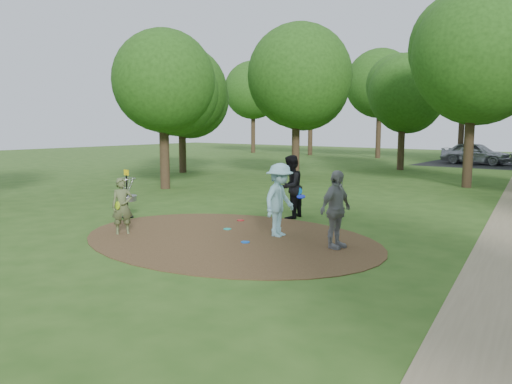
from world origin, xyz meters
The scene contains 12 objects.
ground centered at (0.00, 0.00, 0.00)m, with size 100.00×100.00×0.00m, color #2D5119.
dirt_clearing centered at (0.00, 0.00, 0.01)m, with size 8.40×8.40×0.02m, color #47301C.
player_observer_with_disc centered at (-2.61, -1.34, 0.77)m, with size 0.62×0.67×1.54m.
player_throwing_with_disc centered at (0.93, 1.02, 0.98)m, with size 1.26×1.33×1.96m.
player_walking_with_disc centered at (-0.31, 3.40, 1.00)m, with size 0.90×1.08×2.00m.
player_waiting_with_disc centered at (2.73, 0.76, 0.95)m, with size 0.59×1.16×1.89m.
disc_ground_cyan centered at (-0.71, 0.80, 0.03)m, with size 0.22×0.22×0.02m, color #16B6A2.
disc_ground_blue centered at (0.68, -0.13, 0.03)m, with size 0.22×0.22×0.02m, color blue.
disc_ground_red centered at (-1.23, 2.02, 0.03)m, with size 0.22×0.22×0.02m, color red.
car_left centered at (-1.35, 29.98, 0.82)m, with size 1.94×4.82×1.64m, color #9C9DA3.
disc_golf_basket centered at (-4.50, 0.30, 0.87)m, with size 0.63×0.63×1.54m.
tree_ring centered at (2.62, 8.91, 5.29)m, with size 37.78×46.06×9.39m.
Camera 1 is at (8.35, -9.68, 2.96)m, focal length 35.00 mm.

